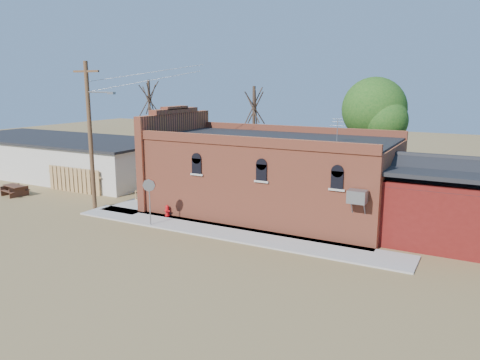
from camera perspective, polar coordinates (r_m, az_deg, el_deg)
The scene contains 15 objects.
ground at distance 24.75m, azimuth -5.74°, elevation -6.50°, with size 120.00×120.00×0.00m, color olive.
sidewalk_south at distance 24.70m, azimuth -1.67°, elevation -6.39°, with size 19.00×2.20×0.08m, color #9E9991.
sidewalk_west at distance 32.98m, azimuth -9.00°, elevation -1.87°, with size 2.60×10.00×0.08m, color #9E9991.
brick_bar at distance 28.01m, azimuth 3.26°, elevation 0.64°, with size 16.40×7.97×6.30m.
red_shed at distance 25.56m, azimuth 23.70°, elevation -1.59°, with size 5.40×6.40×4.30m.
storage_building at distance 42.78m, azimuth -21.10°, elevation 2.73°, with size 20.40×8.40×3.17m.
wood_fence at distance 35.57m, azimuth -19.58°, elevation 0.00°, with size 5.20×0.10×1.80m, color #997345, non-canonical shape.
utility_pole at distance 29.87m, azimuth -17.74°, elevation 5.52°, with size 3.12×0.26×9.00m.
tree_bare_near at distance 36.31m, azimuth 1.71°, elevation 8.97°, with size 2.80×2.80×7.65m.
tree_bare_far at distance 43.15m, azimuth -11.02°, elevation 9.73°, with size 2.80×2.80×8.16m.
tree_leafy at distance 33.75m, azimuth 16.04°, elevation 8.26°, with size 4.40×4.40×8.15m.
fire_hydrant at distance 27.72m, azimuth -8.86°, elevation -3.71°, with size 0.38×0.38×0.66m.
stop_sign at distance 25.83m, azimuth -11.00°, elevation -1.16°, with size 0.63×0.39×2.56m.
trash_barrel at distance 29.49m, azimuth -11.78°, elevation -2.61°, with size 0.59×0.59×0.91m, color navy.
picnic_table at distance 36.20m, azimuth -25.80°, elevation -0.98°, with size 1.94×1.58×0.73m.
Camera 1 is at (13.27, -19.41, 7.74)m, focal length 35.00 mm.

